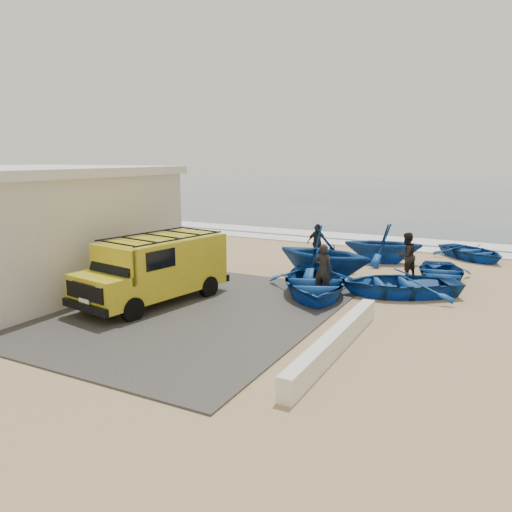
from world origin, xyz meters
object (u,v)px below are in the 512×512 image
at_px(building, 19,226).
at_px(fisherman_middle, 406,256).
at_px(parapet, 335,341).
at_px(boat_near_left, 314,283).
at_px(boat_far_right, 472,252).
at_px(boat_mid_left, 324,253).
at_px(boat_far_left, 383,243).
at_px(van, 156,267).
at_px(fisherman_back, 317,242).
at_px(boat_mid_right, 440,272).
at_px(fisherman_front, 323,270).
at_px(boat_near_right, 399,283).

bearing_deg(building, fisherman_middle, 30.91).
bearing_deg(parapet, boat_near_left, 117.15).
distance_m(parapet, boat_far_right, 13.75).
distance_m(boat_mid_left, boat_far_left, 4.33).
height_order(parapet, boat_near_left, boat_near_left).
bearing_deg(van, fisherman_middle, 56.99).
height_order(boat_far_right, fisherman_back, fisherman_back).
bearing_deg(building, van, 3.61).
bearing_deg(fisherman_middle, boat_near_left, 0.92).
bearing_deg(boat_mid_right, boat_near_left, -143.51).
relative_size(building, fisherman_back, 5.57).
xyz_separation_m(boat_far_right, fisherman_back, (-6.26, -3.56, 0.48)).
height_order(boat_far_left, fisherman_back, boat_far_left).
bearing_deg(parapet, boat_far_right, 81.92).
distance_m(boat_mid_left, fisherman_front, 2.34).
height_order(van, boat_far_left, van).
xyz_separation_m(boat_near_right, fisherman_middle, (-0.30, 2.57, 0.49)).
distance_m(fisherman_front, fisherman_back, 5.86).
relative_size(parapet, boat_mid_right, 1.71).
bearing_deg(boat_far_left, fisherman_front, -17.58).
relative_size(boat_near_right, boat_far_left, 1.21).
height_order(van, boat_mid_left, van).
distance_m(boat_near_left, boat_far_right, 10.07).
bearing_deg(fisherman_back, boat_near_right, -93.85).
bearing_deg(van, boat_mid_right, 52.02).
distance_m(boat_far_right, fisherman_back, 7.21).
height_order(boat_mid_left, fisherman_back, boat_mid_left).
height_order(boat_far_left, boat_far_right, boat_far_left).
xyz_separation_m(boat_mid_right, fisherman_middle, (-1.29, -0.05, 0.54)).
distance_m(building, boat_mid_right, 15.77).
bearing_deg(building, boat_far_left, 42.34).
relative_size(boat_near_left, boat_far_left, 1.33).
height_order(boat_near_left, boat_mid_right, boat_near_left).
relative_size(boat_mid_left, fisherman_front, 2.20).
bearing_deg(boat_near_left, fisherman_middle, 37.10).
bearing_deg(boat_near_right, boat_far_left, 172.33).
xyz_separation_m(boat_near_right, boat_mid_left, (-3.10, 0.97, 0.61)).
bearing_deg(boat_near_left, boat_mid_right, 25.34).
relative_size(boat_near_left, fisherman_middle, 2.45).
bearing_deg(boat_mid_right, fisherman_front, -142.71).
xyz_separation_m(parapet, fisherman_front, (-2.04, 4.66, 0.61)).
height_order(boat_near_left, fisherman_middle, fisherman_middle).
xyz_separation_m(boat_mid_right, boat_far_left, (-2.80, 2.47, 0.52)).
bearing_deg(fisherman_back, boat_far_right, -21.99).
relative_size(van, fisherman_back, 3.17).
bearing_deg(parapet, fisherman_middle, 90.26).
bearing_deg(boat_mid_right, boat_mid_left, -170.08).
bearing_deg(van, fisherman_front, 45.67).
distance_m(van, fisherman_back, 8.96).
xyz_separation_m(boat_near_right, fisherman_back, (-4.59, 4.17, 0.42)).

